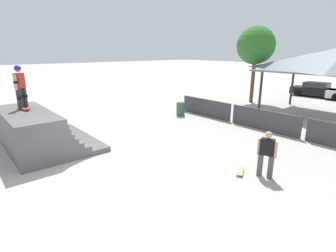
{
  "coord_description": "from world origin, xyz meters",
  "views": [
    {
      "loc": [
        7.6,
        -3.41,
        3.96
      ],
      "look_at": [
        -0.53,
        3.41,
        0.89
      ],
      "focal_mm": 28.0,
      "sensor_mm": 36.0,
      "label": 1
    }
  ],
  "objects_px": {
    "bystander_walking": "(267,152)",
    "tree_beside_pavilion": "(256,46)",
    "trash_bin": "(181,109)",
    "parked_car_black": "(317,90)",
    "skateboard_on_deck": "(24,109)",
    "skater_on_deck": "(20,84)",
    "skateboard_on_ground": "(240,171)"
  },
  "relations": [
    {
      "from": "skateboard_on_ground",
      "to": "skateboard_on_deck",
      "type": "bearing_deg",
      "value": -86.32
    },
    {
      "from": "trash_bin",
      "to": "parked_car_black",
      "type": "relative_size",
      "value": 0.2
    },
    {
      "from": "trash_bin",
      "to": "parked_car_black",
      "type": "distance_m",
      "value": 14.17
    },
    {
      "from": "skater_on_deck",
      "to": "bystander_walking",
      "type": "height_order",
      "value": "skater_on_deck"
    },
    {
      "from": "bystander_walking",
      "to": "parked_car_black",
      "type": "distance_m",
      "value": 18.27
    },
    {
      "from": "skater_on_deck",
      "to": "trash_bin",
      "type": "height_order",
      "value": "skater_on_deck"
    },
    {
      "from": "skateboard_on_deck",
      "to": "trash_bin",
      "type": "distance_m",
      "value": 8.82
    },
    {
      "from": "skater_on_deck",
      "to": "trash_bin",
      "type": "bearing_deg",
      "value": 126.37
    },
    {
      "from": "skater_on_deck",
      "to": "skateboard_on_ground",
      "type": "relative_size",
      "value": 2.35
    },
    {
      "from": "tree_beside_pavilion",
      "to": "parked_car_black",
      "type": "bearing_deg",
      "value": 70.88
    },
    {
      "from": "skater_on_deck",
      "to": "bystander_walking",
      "type": "relative_size",
      "value": 1.15
    },
    {
      "from": "skater_on_deck",
      "to": "skateboard_on_deck",
      "type": "xyz_separation_m",
      "value": [
        0.42,
        -0.07,
        -0.96
      ]
    },
    {
      "from": "skateboard_on_deck",
      "to": "trash_bin",
      "type": "height_order",
      "value": "skateboard_on_deck"
    },
    {
      "from": "skater_on_deck",
      "to": "tree_beside_pavilion",
      "type": "bearing_deg",
      "value": 126.39
    },
    {
      "from": "skater_on_deck",
      "to": "parked_car_black",
      "type": "xyz_separation_m",
      "value": [
        2.97,
        22.59,
        -2.04
      ]
    },
    {
      "from": "tree_beside_pavilion",
      "to": "trash_bin",
      "type": "relative_size",
      "value": 6.76
    },
    {
      "from": "skater_on_deck",
      "to": "parked_car_black",
      "type": "bearing_deg",
      "value": 121.33
    },
    {
      "from": "bystander_walking",
      "to": "tree_beside_pavilion",
      "type": "xyz_separation_m",
      "value": [
        -7.58,
        10.87,
        3.44
      ]
    },
    {
      "from": "skateboard_on_deck",
      "to": "bystander_walking",
      "type": "distance_m",
      "value": 9.43
    },
    {
      "from": "skater_on_deck",
      "to": "bystander_walking",
      "type": "bearing_deg",
      "value": 70.54
    },
    {
      "from": "parked_car_black",
      "to": "skateboard_on_ground",
      "type": "bearing_deg",
      "value": -79.08
    },
    {
      "from": "skateboard_on_deck",
      "to": "parked_car_black",
      "type": "xyz_separation_m",
      "value": [
        2.55,
        22.66,
        -1.07
      ]
    },
    {
      "from": "bystander_walking",
      "to": "parked_car_black",
      "type": "bearing_deg",
      "value": -86.9
    },
    {
      "from": "skateboard_on_deck",
      "to": "parked_car_black",
      "type": "relative_size",
      "value": 0.19
    },
    {
      "from": "trash_bin",
      "to": "parked_car_black",
      "type": "xyz_separation_m",
      "value": [
        2.6,
        13.93,
        0.18
      ]
    },
    {
      "from": "bystander_walking",
      "to": "parked_car_black",
      "type": "xyz_separation_m",
      "value": [
        -5.28,
        17.49,
        -0.25
      ]
    },
    {
      "from": "skater_on_deck",
      "to": "trash_bin",
      "type": "relative_size",
      "value": 2.09
    },
    {
      "from": "skateboard_on_ground",
      "to": "parked_car_black",
      "type": "bearing_deg",
      "value": 164.41
    },
    {
      "from": "skateboard_on_ground",
      "to": "parked_car_black",
      "type": "xyz_separation_m",
      "value": [
        -4.62,
        17.86,
        0.54
      ]
    },
    {
      "from": "trash_bin",
      "to": "parked_car_black",
      "type": "height_order",
      "value": "parked_car_black"
    },
    {
      "from": "skateboard_on_deck",
      "to": "skateboard_on_ground",
      "type": "xyz_separation_m",
      "value": [
        7.18,
        4.8,
        -1.62
      ]
    },
    {
      "from": "skateboard_on_deck",
      "to": "tree_beside_pavilion",
      "type": "distance_m",
      "value": 16.26
    }
  ]
}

